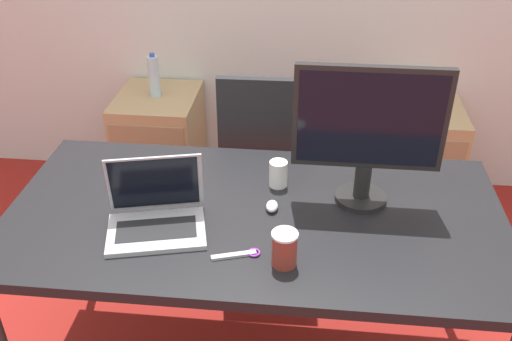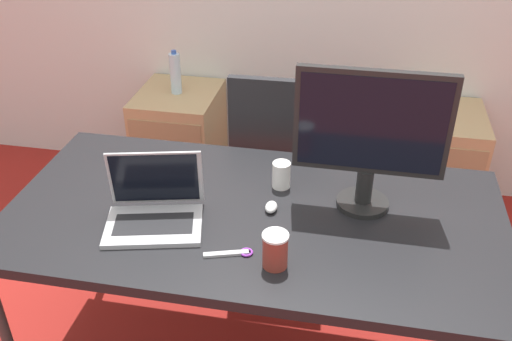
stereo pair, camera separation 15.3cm
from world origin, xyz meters
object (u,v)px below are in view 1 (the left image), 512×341
object	(u,v)px
cabinet_right	(414,158)
laptop_center	(156,215)
cabinet_left	(161,145)
coffee_cup_brown	(284,249)
office_chair	(268,184)
water_bottle	(154,76)
mouse	(272,206)
coffee_cup_white	(278,174)
monitor	(368,131)

from	to	relation	value
cabinet_right	laptop_center	xyz separation A→B (m)	(-1.13, -1.37, 0.51)
cabinet_left	coffee_cup_brown	world-z (taller)	coffee_cup_brown
laptop_center	cabinet_left	bearing A→B (deg)	105.11
office_chair	water_bottle	size ratio (longest dim) A/B	4.11
water_bottle	office_chair	bearing A→B (deg)	-34.31
cabinet_right	mouse	bearing A→B (deg)	-120.83
office_chair	coffee_cup_white	distance (m)	0.75
monitor	mouse	xyz separation A→B (m)	(-0.33, -0.10, -0.28)
monitor	coffee_cup_brown	distance (m)	0.53
laptop_center	monitor	distance (m)	0.80
cabinet_left	mouse	world-z (taller)	mouse
cabinet_right	water_bottle	size ratio (longest dim) A/B	2.52
water_bottle	laptop_center	size ratio (longest dim) A/B	0.67
water_bottle	cabinet_right	bearing A→B (deg)	-0.08
office_chair	mouse	distance (m)	0.87
cabinet_right	mouse	xyz separation A→B (m)	(-0.74, -1.23, 0.47)
coffee_cup_white	coffee_cup_brown	distance (m)	0.46
water_bottle	coffee_cup_white	bearing A→B (deg)	-54.04
coffee_cup_white	office_chair	bearing A→B (deg)	98.16
office_chair	coffee_cup_brown	bearing A→B (deg)	-82.61
cabinet_right	cabinet_left	bearing A→B (deg)	180.00
office_chair	cabinet_left	distance (m)	0.84
cabinet_left	monitor	size ratio (longest dim) A/B	1.21
coffee_cup_white	mouse	bearing A→B (deg)	-93.66
office_chair	coffee_cup_white	xyz separation A→B (m)	(0.09, -0.60, 0.44)
office_chair	coffee_cup_brown	size ratio (longest dim) A/B	8.52
cabinet_right	monitor	distance (m)	1.42
water_bottle	monitor	world-z (taller)	monitor
laptop_center	coffee_cup_white	size ratio (longest dim) A/B	3.59
office_chair	laptop_center	xyz separation A→B (m)	(-0.32, -0.91, 0.44)
cabinet_right	coffee_cup_brown	distance (m)	1.75
office_chair	cabinet_left	size ratio (longest dim) A/B	1.63
mouse	coffee_cup_white	world-z (taller)	coffee_cup_white
laptop_center	water_bottle	bearing A→B (deg)	105.08
cabinet_left	coffee_cup_white	bearing A→B (deg)	-53.99
cabinet_right	water_bottle	bearing A→B (deg)	179.92
coffee_cup_brown	mouse	bearing A→B (deg)	101.97
office_chair	monitor	xyz separation A→B (m)	(0.40, -0.67, 0.68)
cabinet_right	mouse	distance (m)	1.51
office_chair	cabinet_right	bearing A→B (deg)	29.99
laptop_center	coffee_cup_white	distance (m)	0.51
monitor	coffee_cup_brown	world-z (taller)	monitor
office_chair	laptop_center	size ratio (longest dim) A/B	2.77
cabinet_left	coffee_cup_brown	xyz separation A→B (m)	(0.83, -1.53, 0.52)
office_chair	cabinet_right	distance (m)	0.94
cabinet_left	cabinet_right	distance (m)	1.50
cabinet_left	monitor	distance (m)	1.74
office_chair	cabinet_left	world-z (taller)	office_chair
coffee_cup_brown	monitor	bearing A→B (deg)	56.06
office_chair	mouse	xyz separation A→B (m)	(0.08, -0.77, 0.41)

